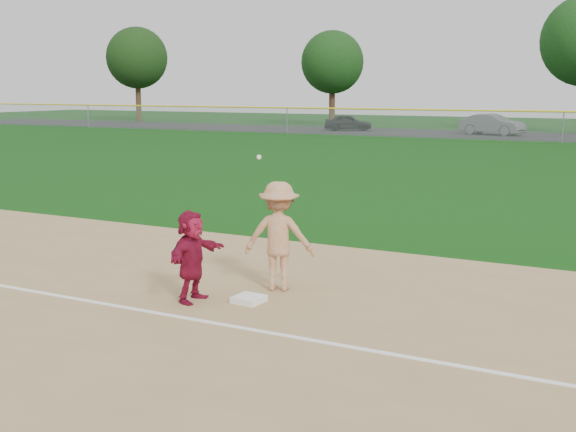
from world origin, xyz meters
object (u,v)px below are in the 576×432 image
at_px(first_base, 249,299).
at_px(car_mid, 492,124).
at_px(base_runner, 192,256).
at_px(car_left, 348,122).

xyz_separation_m(first_base, car_mid, (-5.57, 45.65, 0.72)).
xyz_separation_m(base_runner, car_mid, (-4.70, 46.01, 0.01)).
bearing_deg(car_left, car_mid, -113.13).
bearing_deg(base_runner, car_left, 18.87).
bearing_deg(base_runner, car_mid, 5.05).
bearing_deg(car_left, first_base, 178.58).
relative_size(first_base, car_mid, 0.10).
relative_size(first_base, base_runner, 0.30).
xyz_separation_m(car_left, car_mid, (11.80, -0.20, 0.11)).
height_order(base_runner, car_mid, car_mid).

